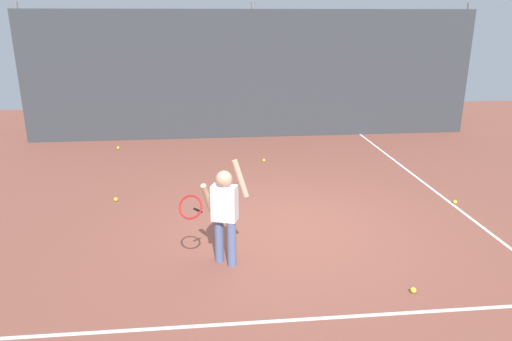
# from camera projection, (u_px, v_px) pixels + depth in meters

# --- Properties ---
(ground_plane) EXTENTS (20.00, 20.00, 0.00)m
(ground_plane) POSITION_uv_depth(u_px,v_px,m) (290.00, 228.00, 6.87)
(ground_plane) COLOR brown
(court_line_baseline) EXTENTS (9.00, 0.05, 0.00)m
(court_line_baseline) POSITION_uv_depth(u_px,v_px,m) (327.00, 318.00, 4.82)
(court_line_baseline) COLOR white
(court_line_baseline) RESTS_ON ground
(court_line_sideline) EXTENTS (0.05, 9.00, 0.00)m
(court_line_sideline) POSITION_uv_depth(u_px,v_px,m) (442.00, 196.00, 8.09)
(court_line_sideline) COLOR white
(court_line_sideline) RESTS_ON ground
(back_fence_windscreen) EXTENTS (11.02, 0.08, 3.09)m
(back_fence_windscreen) POSITION_uv_depth(u_px,v_px,m) (253.00, 75.00, 11.62)
(back_fence_windscreen) COLOR #383D42
(back_fence_windscreen) RESTS_ON ground
(fence_post_0) EXTENTS (0.09, 0.09, 3.24)m
(fence_post_0) POSITION_uv_depth(u_px,v_px,m) (26.00, 75.00, 11.13)
(fence_post_0) COLOR slate
(fence_post_0) RESTS_ON ground
(fence_post_1) EXTENTS (0.09, 0.09, 3.24)m
(fence_post_1) POSITION_uv_depth(u_px,v_px,m) (253.00, 72.00, 11.65)
(fence_post_1) COLOR slate
(fence_post_1) RESTS_ON ground
(fence_post_2) EXTENTS (0.09, 0.09, 3.24)m
(fence_post_2) POSITION_uv_depth(u_px,v_px,m) (461.00, 70.00, 12.17)
(fence_post_2) COLOR slate
(fence_post_2) RESTS_ON ground
(tennis_player) EXTENTS (0.85, 0.57, 1.35)m
(tennis_player) POSITION_uv_depth(u_px,v_px,m) (223.00, 209.00, 5.66)
(tennis_player) COLOR slate
(tennis_player) RESTS_ON ground
(tennis_ball_0) EXTENTS (0.07, 0.07, 0.07)m
(tennis_ball_0) POSITION_uv_depth(u_px,v_px,m) (264.00, 160.00, 9.99)
(tennis_ball_0) COLOR #CCE033
(tennis_ball_0) RESTS_ON ground
(tennis_ball_1) EXTENTS (0.07, 0.07, 0.07)m
(tennis_ball_1) POSITION_uv_depth(u_px,v_px,m) (116.00, 199.00, 7.86)
(tennis_ball_1) COLOR #CCE033
(tennis_ball_1) RESTS_ON ground
(tennis_ball_2) EXTENTS (0.07, 0.07, 0.07)m
(tennis_ball_2) POSITION_uv_depth(u_px,v_px,m) (118.00, 148.00, 10.94)
(tennis_ball_2) COLOR #CCE033
(tennis_ball_2) RESTS_ON ground
(tennis_ball_3) EXTENTS (0.07, 0.07, 0.07)m
(tennis_ball_3) POSITION_uv_depth(u_px,v_px,m) (413.00, 290.00, 5.25)
(tennis_ball_3) COLOR #CCE033
(tennis_ball_3) RESTS_ON ground
(tennis_ball_4) EXTENTS (0.07, 0.07, 0.07)m
(tennis_ball_4) POSITION_uv_depth(u_px,v_px,m) (455.00, 202.00, 7.76)
(tennis_ball_4) COLOR #CCE033
(tennis_ball_4) RESTS_ON ground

